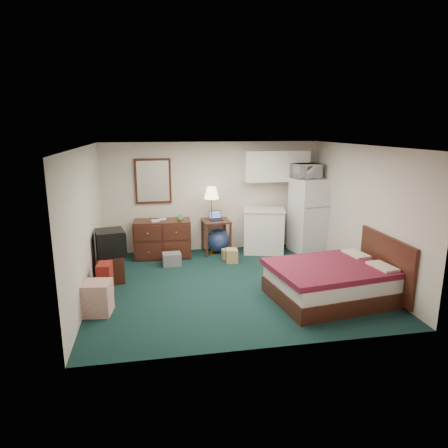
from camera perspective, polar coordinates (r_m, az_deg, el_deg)
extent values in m
cube|color=black|center=(7.45, 1.15, -8.52)|extent=(5.00, 4.50, 0.01)
cube|color=beige|center=(6.91, 1.25, 11.05)|extent=(5.00, 4.50, 0.01)
cube|color=beige|center=(9.25, -1.60, 3.91)|extent=(5.00, 0.01, 2.50)
cube|color=beige|center=(4.97, 6.40, -4.74)|extent=(5.00, 0.01, 2.50)
cube|color=beige|center=(7.03, -19.20, 0.03)|extent=(0.01, 4.50, 2.50)
cube|color=beige|center=(7.96, 19.13, 1.56)|extent=(0.01, 4.50, 2.50)
sphere|color=navy|center=(9.20, -0.81, -2.41)|extent=(0.59, 0.59, 0.54)
imported|color=silver|center=(9.17, 11.67, 7.66)|extent=(0.66, 0.45, 0.41)
imported|color=#AD8B4C|center=(8.72, -10.35, 1.08)|extent=(0.17, 0.03, 0.22)
imported|color=#AD8B4C|center=(8.85, -9.36, 1.29)|extent=(0.17, 0.05, 0.22)
imported|color=#4F9647|center=(8.71, -6.33, 0.92)|extent=(0.16, 0.14, 0.14)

